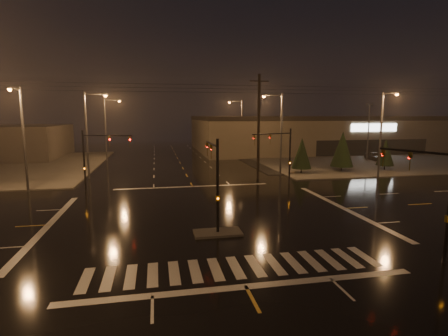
% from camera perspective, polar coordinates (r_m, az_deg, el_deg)
% --- Properties ---
extents(ground, '(140.00, 140.00, 0.00)m').
position_cam_1_polar(ground, '(26.16, -2.58, -7.83)').
color(ground, black).
rests_on(ground, ground).
extents(sidewalk_ne, '(36.00, 36.00, 0.12)m').
position_cam_1_polar(sidewalk_ne, '(64.76, 20.32, 1.58)').
color(sidewalk_ne, '#42403B').
rests_on(sidewalk_ne, ground).
extents(median_island, '(3.00, 1.60, 0.15)m').
position_cam_1_polar(median_island, '(22.37, -1.03, -10.51)').
color(median_island, '#42403B').
rests_on(median_island, ground).
extents(crosswalk, '(15.00, 2.60, 0.01)m').
position_cam_1_polar(crosswalk, '(17.85, 1.91, -15.89)').
color(crosswalk, beige).
rests_on(crosswalk, ground).
extents(stop_bar_near, '(16.00, 0.50, 0.01)m').
position_cam_1_polar(stop_bar_near, '(16.10, 3.60, -18.77)').
color(stop_bar_near, beige).
rests_on(stop_bar_near, ground).
extents(stop_bar_far, '(16.00, 0.50, 0.01)m').
position_cam_1_polar(stop_bar_far, '(36.76, -5.14, -3.03)').
color(stop_bar_far, beige).
rests_on(stop_bar_far, ground).
extents(parking_lot, '(50.00, 24.00, 0.08)m').
position_cam_1_polar(parking_lot, '(65.88, 24.94, 1.40)').
color(parking_lot, black).
rests_on(parking_lot, ground).
extents(retail_building, '(60.20, 28.30, 7.20)m').
position_cam_1_polar(retail_building, '(80.76, 17.60, 5.70)').
color(retail_building, '#69614B').
rests_on(retail_building, ground).
extents(signal_mast_median, '(0.25, 4.59, 6.00)m').
position_cam_1_polar(signal_mast_median, '(22.35, -1.47, -0.79)').
color(signal_mast_median, black).
rests_on(signal_mast_median, ground).
extents(signal_mast_ne, '(4.84, 1.86, 6.00)m').
position_cam_1_polar(signal_mast_ne, '(37.53, 9.52, 2.98)').
color(signal_mast_ne, black).
rests_on(signal_mast_ne, ground).
extents(signal_mast_nw, '(4.84, 1.86, 6.00)m').
position_cam_1_polar(signal_mast_nw, '(35.61, -20.46, 2.25)').
color(signal_mast_nw, black).
rests_on(signal_mast_nw, ground).
extents(signal_mast_se, '(1.55, 3.87, 6.00)m').
position_cam_1_polar(signal_mast_se, '(20.84, 31.10, -2.85)').
color(signal_mast_se, black).
rests_on(signal_mast_se, ground).
extents(streetlight_1, '(2.77, 0.32, 10.00)m').
position_cam_1_polar(streetlight_1, '(43.49, -21.16, 5.94)').
color(streetlight_1, '#38383A').
rests_on(streetlight_1, ground).
extents(streetlight_2, '(2.77, 0.32, 10.00)m').
position_cam_1_polar(streetlight_2, '(59.31, -18.51, 6.64)').
color(streetlight_2, '#38383A').
rests_on(streetlight_2, ground).
extents(streetlight_3, '(2.77, 0.32, 10.00)m').
position_cam_1_polar(streetlight_3, '(43.47, 8.95, 6.41)').
color(streetlight_3, '#38383A').
rests_on(streetlight_3, ground).
extents(streetlight_4, '(2.77, 0.32, 10.00)m').
position_cam_1_polar(streetlight_4, '(62.63, 2.64, 7.15)').
color(streetlight_4, '#38383A').
rests_on(streetlight_4, ground).
extents(streetlight_5, '(0.32, 2.77, 10.00)m').
position_cam_1_polar(streetlight_5, '(38.08, -30.10, 5.06)').
color(streetlight_5, '#38383A').
rests_on(streetlight_5, ground).
extents(streetlight_6, '(0.32, 2.77, 10.00)m').
position_cam_1_polar(streetlight_6, '(44.25, 24.51, 5.78)').
color(streetlight_6, '#38383A').
rests_on(streetlight_6, ground).
extents(utility_pole_1, '(2.20, 0.32, 12.00)m').
position_cam_1_polar(utility_pole_1, '(40.56, 5.68, 6.78)').
color(utility_pole_1, black).
rests_on(utility_pole_1, ground).
extents(conifer_0, '(2.48, 2.48, 4.58)m').
position_cam_1_polar(conifer_0, '(45.34, 12.58, 2.38)').
color(conifer_0, black).
rests_on(conifer_0, ground).
extents(conifer_1, '(2.95, 2.95, 5.31)m').
position_cam_1_polar(conifer_1, '(48.50, 18.76, 2.96)').
color(conifer_1, black).
rests_on(conifer_1, ground).
extents(conifer_2, '(2.29, 2.29, 4.28)m').
position_cam_1_polar(conifer_2, '(51.69, 24.87, 2.37)').
color(conifer_2, black).
rests_on(conifer_2, ground).
extents(car_parked, '(2.21, 4.50, 1.48)m').
position_cam_1_polar(car_parked, '(62.22, 23.37, 1.77)').
color(car_parked, black).
rests_on(car_parked, ground).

